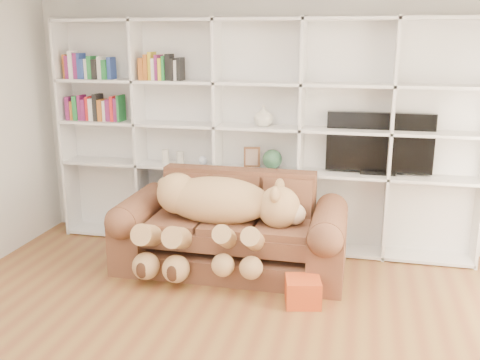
% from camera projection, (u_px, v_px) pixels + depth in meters
% --- Properties ---
extents(wall_back, '(5.00, 0.02, 2.70)m').
position_uv_depth(wall_back, '(262.00, 120.00, 5.69)').
color(wall_back, silver).
rests_on(wall_back, floor).
extents(bookshelf, '(4.43, 0.35, 2.40)m').
position_uv_depth(bookshelf, '(238.00, 125.00, 5.62)').
color(bookshelf, silver).
rests_on(bookshelf, floor).
extents(sofa, '(2.18, 0.94, 0.92)m').
position_uv_depth(sofa, '(232.00, 234.00, 5.20)').
color(sofa, brown).
rests_on(sofa, floor).
extents(teddy_bear, '(1.52, 0.86, 0.88)m').
position_uv_depth(teddy_bear, '(215.00, 212.00, 4.98)').
color(teddy_bear, tan).
rests_on(teddy_bear, sofa).
extents(throw_pillow, '(0.43, 0.34, 0.40)m').
position_uv_depth(throw_pillow, '(184.00, 195.00, 5.38)').
color(throw_pillow, '#5B0F23').
rests_on(throw_pillow, sofa).
extents(gift_box, '(0.34, 0.33, 0.23)m').
position_uv_depth(gift_box, '(303.00, 291.00, 4.52)').
color(gift_box, '#CE461B').
rests_on(gift_box, floor).
extents(tv, '(1.05, 0.18, 0.62)m').
position_uv_depth(tv, '(379.00, 144.00, 5.33)').
color(tv, black).
rests_on(tv, bookshelf).
extents(picture_frame, '(0.17, 0.06, 0.21)m').
position_uv_depth(picture_frame, '(252.00, 157.00, 5.61)').
color(picture_frame, '#52311C').
rests_on(picture_frame, bookshelf).
extents(green_vase, '(0.21, 0.21, 0.21)m').
position_uv_depth(green_vase, '(272.00, 159.00, 5.57)').
color(green_vase, '#2C563A').
rests_on(green_vase, bookshelf).
extents(figurine_tall, '(0.09, 0.09, 0.15)m').
position_uv_depth(figurine_tall, '(165.00, 156.00, 5.83)').
color(figurine_tall, beige).
rests_on(figurine_tall, bookshelf).
extents(figurine_short, '(0.09, 0.09, 0.14)m').
position_uv_depth(figurine_short, '(180.00, 158.00, 5.80)').
color(figurine_short, beige).
rests_on(figurine_short, bookshelf).
extents(snow_globe, '(0.10, 0.10, 0.10)m').
position_uv_depth(snow_globe, '(203.00, 160.00, 5.75)').
color(snow_globe, silver).
rests_on(snow_globe, bookshelf).
extents(shelf_vase, '(0.26, 0.26, 0.21)m').
position_uv_depth(shelf_vase, '(263.00, 116.00, 5.48)').
color(shelf_vase, beige).
rests_on(shelf_vase, bookshelf).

